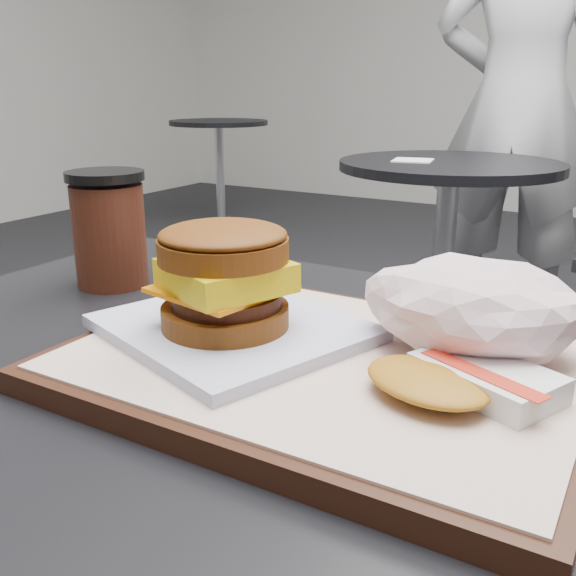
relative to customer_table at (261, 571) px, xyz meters
The scene contains 10 objects.
customer_table is the anchor object (origin of this frame).
serving_tray 0.20m from the customer_table, 20.04° to the left, with size 0.38×0.28×0.02m.
breakfast_sandwich 0.25m from the customer_table, 163.64° to the left, with size 0.23×0.22×0.09m.
hash_brown 0.26m from the customer_table, ahead, with size 0.13×0.12×0.02m.
crumpled_wrapper 0.29m from the customer_table, 29.14° to the left, with size 0.16×0.13×0.07m, color white, non-canonical shape.
coffee_cup 0.38m from the customer_table, 157.03° to the left, with size 0.08×0.08×0.12m.
neighbor_table 1.69m from the customer_table, 101.98° to the left, with size 0.70×0.70×0.75m.
napkin 1.66m from the customer_table, 105.89° to the left, with size 0.12×0.12×0.00m, color white.
patron 2.28m from the customer_table, 97.14° to the left, with size 0.66×0.43×1.81m, color silver.
bg_table_mid 4.00m from the customer_table, 126.87° to the left, with size 0.66×0.66×0.75m.
Camera 1 is at (0.25, -0.37, 0.98)m, focal length 40.00 mm.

